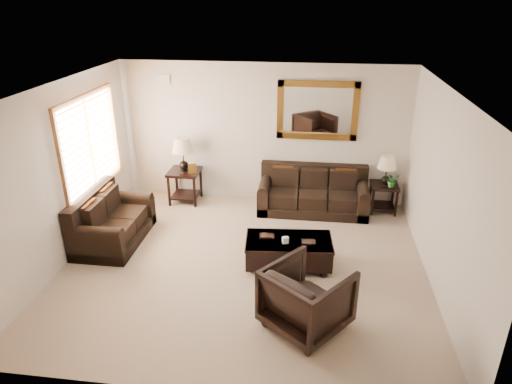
# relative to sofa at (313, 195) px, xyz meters

# --- Properties ---
(room) EXTENTS (5.51, 5.01, 2.71)m
(room) POSITION_rel_sofa_xyz_m (-1.01, -2.09, 1.05)
(room) COLOR tan
(room) RESTS_ON ground
(window) EXTENTS (0.07, 1.96, 1.66)m
(window) POSITION_rel_sofa_xyz_m (-3.71, -1.19, 1.25)
(window) COLOR white
(window) RESTS_ON room
(mirror) EXTENTS (1.50, 0.06, 1.10)m
(mirror) POSITION_rel_sofa_xyz_m (0.00, 0.37, 1.55)
(mirror) COLOR #513910
(mirror) RESTS_ON room
(air_vent) EXTENTS (0.25, 0.02, 0.18)m
(air_vent) POSITION_rel_sofa_xyz_m (-2.91, 0.39, 2.05)
(air_vent) COLOR #999999
(air_vent) RESTS_ON room
(sofa) EXTENTS (2.05, 0.88, 0.84)m
(sofa) POSITION_rel_sofa_xyz_m (0.00, 0.00, 0.00)
(sofa) COLOR black
(sofa) RESTS_ON room
(loveseat) EXTENTS (0.92, 1.54, 0.87)m
(loveseat) POSITION_rel_sofa_xyz_m (-3.34, -1.65, 0.02)
(loveseat) COLOR black
(loveseat) RESTS_ON room
(end_table_left) EXTENTS (0.60, 0.60, 1.32)m
(end_table_left) POSITION_rel_sofa_xyz_m (-2.53, 0.06, 0.56)
(end_table_left) COLOR black
(end_table_left) RESTS_ON room
(end_table_right) EXTENTS (0.51, 0.51, 1.11)m
(end_table_right) POSITION_rel_sofa_xyz_m (1.33, 0.11, 0.42)
(end_table_right) COLOR black
(end_table_right) RESTS_ON room
(coffee_table) EXTENTS (1.36, 0.81, 0.55)m
(coffee_table) POSITION_rel_sofa_xyz_m (-0.34, -2.02, -0.03)
(coffee_table) COLOR black
(coffee_table) RESTS_ON room
(armchair) EXTENTS (1.23, 1.22, 0.92)m
(armchair) POSITION_rel_sofa_xyz_m (-0.03, -3.38, 0.16)
(armchair) COLOR black
(armchair) RESTS_ON floor
(potted_plant) EXTENTS (0.33, 0.34, 0.21)m
(potted_plant) POSITION_rel_sofa_xyz_m (1.44, 0.02, 0.35)
(potted_plant) COLOR #225B1F
(potted_plant) RESTS_ON end_table_right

